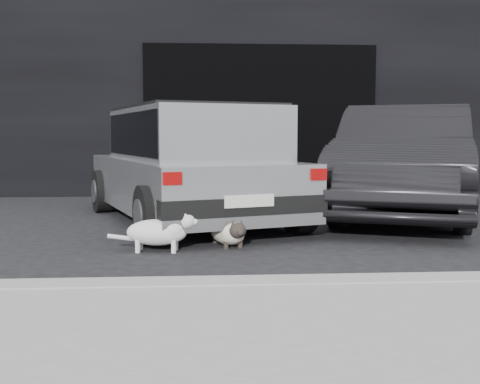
{
  "coord_description": "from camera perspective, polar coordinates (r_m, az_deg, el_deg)",
  "views": [
    {
      "loc": [
        -0.07,
        -6.41,
        1.05
      ],
      "look_at": [
        0.31,
        -0.88,
        0.53
      ],
      "focal_mm": 45.0,
      "sensor_mm": 36.0,
      "label": 1
    }
  ],
  "objects": [
    {
      "name": "second_car",
      "position": [
        8.05,
        15.39,
        2.87
      ],
      "size": [
        3.05,
        4.65,
        1.45
      ],
      "primitive_type": "imported",
      "rotation": [
        0.0,
        0.0,
        -0.38
      ],
      "color": "black",
      "rests_on": "ground"
    },
    {
      "name": "cat_siamese",
      "position": [
        5.71,
        -1.05,
        -3.87
      ],
      "size": [
        0.43,
        0.8,
        0.29
      ],
      "rotation": [
        0.0,
        0.0,
        3.44
      ],
      "color": "beige",
      "rests_on": "ground"
    },
    {
      "name": "curb",
      "position": [
        4.08,
        11.53,
        -8.77
      ],
      "size": [
        18.0,
        0.25,
        0.12
      ],
      "primitive_type": "cube",
      "color": "gray",
      "rests_on": "ground"
    },
    {
      "name": "sidewalk",
      "position": [
        2.99,
        17.85,
        -14.31
      ],
      "size": [
        18.0,
        2.2,
        0.11
      ],
      "primitive_type": "cube",
      "color": "gray",
      "rests_on": "ground"
    },
    {
      "name": "ground",
      "position": [
        6.5,
        -3.27,
        -3.92
      ],
      "size": [
        80.0,
        80.0,
        0.0
      ],
      "primitive_type": "plane",
      "color": "black",
      "rests_on": "ground"
    },
    {
      "name": "building_facade",
      "position": [
        12.54,
        1.0,
        12.03
      ],
      "size": [
        34.0,
        4.0,
        5.0
      ],
      "primitive_type": "cube",
      "color": "black",
      "rests_on": "ground"
    },
    {
      "name": "garage_opening",
      "position": [
        10.46,
        1.95,
        6.76
      ],
      "size": [
        4.0,
        0.1,
        2.6
      ],
      "primitive_type": "cube",
      "color": "black",
      "rests_on": "ground"
    },
    {
      "name": "cat_white",
      "position": [
        5.5,
        -7.51,
        -3.71
      ],
      "size": [
        0.82,
        0.33,
        0.38
      ],
      "rotation": [
        0.0,
        0.0,
        -1.67
      ],
      "color": "silver",
      "rests_on": "ground"
    },
    {
      "name": "silver_hatchback",
      "position": [
        7.24,
        -4.75,
        3.07
      ],
      "size": [
        2.8,
        4.11,
        1.39
      ],
      "rotation": [
        0.0,
        0.0,
        0.32
      ],
      "color": "#A6A8AB",
      "rests_on": "ground"
    }
  ]
}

